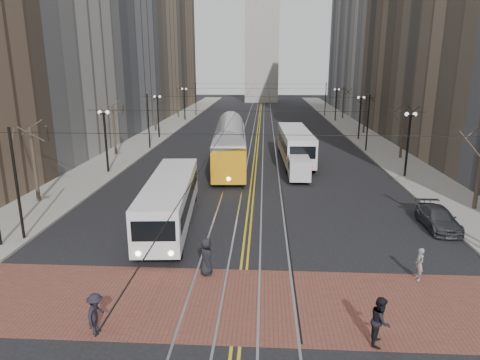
# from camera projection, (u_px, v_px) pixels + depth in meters

# --- Properties ---
(ground) EXTENTS (260.00, 260.00, 0.00)m
(ground) POSITION_uv_depth(u_px,v_px,m) (245.00, 261.00, 22.17)
(ground) COLOR black
(ground) RESTS_ON ground
(sidewalk_left) EXTENTS (5.00, 140.00, 0.15)m
(sidewalk_left) POSITION_uv_depth(u_px,v_px,m) (162.00, 130.00, 66.37)
(sidewalk_left) COLOR gray
(sidewalk_left) RESTS_ON ground
(sidewalk_right) EXTENTS (5.00, 140.00, 0.15)m
(sidewalk_right) POSITION_uv_depth(u_px,v_px,m) (357.00, 132.00, 64.72)
(sidewalk_right) COLOR gray
(sidewalk_right) RESTS_ON ground
(crosswalk_band) EXTENTS (25.00, 6.00, 0.01)m
(crosswalk_band) POSITION_uv_depth(u_px,v_px,m) (240.00, 302.00, 18.32)
(crosswalk_band) COLOR brown
(crosswalk_band) RESTS_ON ground
(streetcar_rails) EXTENTS (4.80, 130.00, 0.02)m
(streetcar_rails) POSITION_uv_depth(u_px,v_px,m) (258.00, 132.00, 65.56)
(streetcar_rails) COLOR gray
(streetcar_rails) RESTS_ON ground
(centre_lines) EXTENTS (0.42, 130.00, 0.01)m
(centre_lines) POSITION_uv_depth(u_px,v_px,m) (258.00, 132.00, 65.56)
(centre_lines) COLOR gold
(centre_lines) RESTS_ON ground
(building_left_mid) EXTENTS (16.00, 20.00, 34.00)m
(building_left_mid) POSITION_uv_depth(u_px,v_px,m) (88.00, 15.00, 63.52)
(building_left_mid) COLOR slate
(building_left_mid) RESTS_ON ground
(building_left_far) EXTENTS (16.00, 20.00, 40.00)m
(building_left_far) POSITION_uv_depth(u_px,v_px,m) (154.00, 21.00, 101.31)
(building_left_far) COLOR brown
(building_left_far) RESTS_ON ground
(building_right_mid) EXTENTS (16.00, 20.00, 34.00)m
(building_right_mid) POSITION_uv_depth(u_px,v_px,m) (439.00, 13.00, 60.71)
(building_right_mid) COLOR brown
(building_right_mid) RESTS_ON ground
(building_right_far) EXTENTS (16.00, 20.00, 40.00)m
(building_right_far) POSITION_uv_depth(u_px,v_px,m) (373.00, 20.00, 98.50)
(building_right_far) COLOR slate
(building_right_far) RESTS_ON ground
(lamp_posts) EXTENTS (27.60, 57.20, 5.60)m
(lamp_posts) POSITION_uv_depth(u_px,v_px,m) (256.00, 128.00, 49.17)
(lamp_posts) COLOR black
(lamp_posts) RESTS_ON ground
(street_trees) EXTENTS (31.68, 53.28, 5.60)m
(street_trees) POSITION_uv_depth(u_px,v_px,m) (257.00, 121.00, 55.44)
(street_trees) COLOR #382D23
(street_trees) RESTS_ON ground
(trolley_wires) EXTENTS (25.96, 120.00, 6.60)m
(trolley_wires) POSITION_uv_depth(u_px,v_px,m) (257.00, 114.00, 54.78)
(trolley_wires) COLOR black
(trolley_wires) RESTS_ON ground
(transit_bus) EXTENTS (3.51, 12.28, 3.03)m
(transit_bus) POSITION_uv_depth(u_px,v_px,m) (170.00, 203.00, 26.74)
(transit_bus) COLOR white
(transit_bus) RESTS_ON ground
(streetcar) EXTENTS (3.91, 15.76, 3.68)m
(streetcar) POSITION_uv_depth(u_px,v_px,m) (230.00, 149.00, 42.01)
(streetcar) COLOR #F3A215
(streetcar) RESTS_ON ground
(rear_bus) EXTENTS (3.23, 12.76, 3.30)m
(rear_bus) POSITION_uv_depth(u_px,v_px,m) (295.00, 146.00, 44.79)
(rear_bus) COLOR silver
(rear_bus) RESTS_ON ground
(cargo_van) EXTENTS (1.81, 4.66, 2.06)m
(cargo_van) POSITION_uv_depth(u_px,v_px,m) (298.00, 168.00, 37.80)
(cargo_van) COLOR silver
(cargo_van) RESTS_ON ground
(sedan_grey) EXTENTS (1.97, 4.53, 1.52)m
(sedan_grey) POSITION_uv_depth(u_px,v_px,m) (297.00, 139.00, 54.21)
(sedan_grey) COLOR #3E4045
(sedan_grey) RESTS_ON ground
(sedan_parked) EXTENTS (1.82, 4.43, 1.28)m
(sedan_parked) POSITION_uv_depth(u_px,v_px,m) (438.00, 218.00, 26.54)
(sedan_parked) COLOR #393B40
(sedan_parked) RESTS_ON ground
(pedestrian_a) EXTENTS (0.63, 0.94, 1.86)m
(pedestrian_a) POSITION_uv_depth(u_px,v_px,m) (206.00, 256.00, 20.54)
(pedestrian_a) COLOR black
(pedestrian_a) RESTS_ON crosswalk_band
(pedestrian_b) EXTENTS (0.44, 0.61, 1.57)m
(pedestrian_b) POSITION_uv_depth(u_px,v_px,m) (419.00, 264.00, 20.07)
(pedestrian_b) COLOR gray
(pedestrian_b) RESTS_ON crosswalk_band
(pedestrian_c) EXTENTS (0.95, 1.08, 1.85)m
(pedestrian_c) POSITION_uv_depth(u_px,v_px,m) (381.00, 321.00, 15.38)
(pedestrian_c) COLOR black
(pedestrian_c) RESTS_ON crosswalk_band
(pedestrian_d) EXTENTS (0.69, 1.11, 1.65)m
(pedestrian_d) POSITION_uv_depth(u_px,v_px,m) (96.00, 314.00, 15.98)
(pedestrian_d) COLOR black
(pedestrian_d) RESTS_ON crosswalk_band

